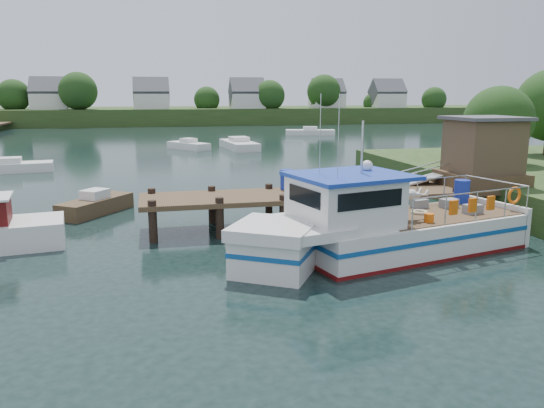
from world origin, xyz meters
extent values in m
plane|color=black|center=(0.00, 0.00, 0.00)|extent=(160.00, 160.00, 0.00)
cylinder|color=#332114|center=(14.00, 6.00, 1.52)|extent=(0.50, 0.50, 3.05)
sphere|color=#204116|center=(14.00, 6.00, 3.96)|extent=(3.90, 3.90, 3.90)
cube|color=#30481E|center=(0.00, 84.00, 1.40)|extent=(140.00, 24.00, 3.00)
cylinder|color=#332114|center=(-28.00, 79.00, 2.10)|extent=(0.60, 0.60, 4.20)
sphere|color=#204116|center=(-28.00, 79.00, 5.21)|extent=(5.54, 5.54, 5.54)
cylinder|color=#332114|center=(-17.00, 75.00, 2.40)|extent=(0.60, 0.60, 4.80)
sphere|color=#204116|center=(-17.00, 75.00, 5.95)|extent=(6.34, 6.34, 6.34)
cylinder|color=#332114|center=(-6.00, 77.00, 1.50)|extent=(0.60, 0.60, 3.00)
sphere|color=#204116|center=(-6.00, 77.00, 3.72)|extent=(3.96, 3.96, 3.96)
cylinder|color=#332114|center=(5.00, 79.00, 1.80)|extent=(0.60, 0.60, 3.60)
sphere|color=#204116|center=(5.00, 79.00, 4.46)|extent=(4.75, 4.75, 4.75)
cylinder|color=#332114|center=(16.00, 75.00, 2.10)|extent=(0.60, 0.60, 4.20)
sphere|color=#204116|center=(16.00, 75.00, 5.21)|extent=(5.54, 5.54, 5.54)
cylinder|color=#332114|center=(27.00, 77.00, 2.40)|extent=(0.60, 0.60, 4.80)
sphere|color=#204116|center=(27.00, 77.00, 5.95)|extent=(6.34, 6.34, 6.34)
cylinder|color=#332114|center=(38.00, 79.00, 1.50)|extent=(0.60, 0.60, 3.00)
sphere|color=#204116|center=(38.00, 79.00, 3.72)|extent=(3.96, 3.96, 3.96)
cylinder|color=#332114|center=(49.00, 75.00, 1.80)|extent=(0.60, 0.60, 3.60)
sphere|color=#204116|center=(49.00, 75.00, 4.46)|extent=(4.75, 4.75, 4.75)
cube|color=silver|center=(-22.00, 78.00, 4.00)|extent=(6.00, 5.00, 3.00)
cube|color=#47474C|center=(-22.00, 78.00, 5.90)|extent=(6.20, 5.09, 5.09)
cube|color=silver|center=(-5.00, 77.00, 4.00)|extent=(6.00, 5.00, 3.00)
cube|color=#47474C|center=(-5.00, 77.00, 5.90)|extent=(6.20, 5.09, 5.09)
cube|color=silver|center=(12.00, 76.00, 4.00)|extent=(6.00, 5.00, 3.00)
cube|color=#47474C|center=(12.00, 76.00, 5.90)|extent=(6.20, 5.09, 5.09)
cube|color=silver|center=(28.00, 78.00, 4.00)|extent=(6.00, 5.00, 3.00)
cube|color=#47474C|center=(28.00, 78.00, 5.90)|extent=(6.20, 5.09, 5.09)
cube|color=silver|center=(40.00, 77.00, 4.00)|extent=(6.00, 5.00, 3.00)
cube|color=#47474C|center=(40.00, 77.00, 5.90)|extent=(6.20, 5.09, 5.09)
cube|color=#4D3924|center=(2.00, 0.00, 1.30)|extent=(16.00, 3.00, 0.20)
cylinder|color=black|center=(-5.50, -1.30, 0.65)|extent=(0.32, 0.32, 1.90)
cylinder|color=black|center=(-5.50, 1.30, 0.65)|extent=(0.32, 0.32, 1.90)
cylinder|color=black|center=(-3.00, -1.30, 0.65)|extent=(0.32, 0.32, 1.90)
cylinder|color=black|center=(-3.00, 1.30, 0.65)|extent=(0.32, 0.32, 1.90)
cylinder|color=black|center=(-0.50, -1.30, 0.65)|extent=(0.32, 0.32, 1.90)
cylinder|color=black|center=(-0.50, 1.30, 0.65)|extent=(0.32, 0.32, 1.90)
cylinder|color=black|center=(2.00, -1.30, 0.65)|extent=(0.32, 0.32, 1.90)
cylinder|color=black|center=(2.00, 1.30, 0.65)|extent=(0.32, 0.32, 1.90)
cylinder|color=black|center=(4.50, -1.30, 0.65)|extent=(0.32, 0.32, 1.90)
cylinder|color=black|center=(4.50, 1.30, 0.65)|extent=(0.32, 0.32, 1.90)
cylinder|color=black|center=(7.00, -1.30, 0.65)|extent=(0.32, 0.32, 1.90)
cylinder|color=black|center=(7.00, 1.30, 0.65)|extent=(0.32, 0.32, 1.90)
cylinder|color=black|center=(9.50, -1.30, 0.65)|extent=(0.32, 0.32, 1.90)
cylinder|color=black|center=(9.50, 1.30, 0.65)|extent=(0.32, 0.32, 1.90)
cube|color=#4D3924|center=(9.00, 0.00, 1.70)|extent=(3.20, 3.00, 0.60)
cube|color=#4F3E2C|center=(9.00, 0.00, 3.10)|extent=(2.60, 2.60, 2.40)
cube|color=#47474C|center=(9.00, 0.00, 4.40)|extent=(3.00, 3.00, 0.15)
cube|color=#A5A8AD|center=(6.70, 0.90, 1.65)|extent=(3.34, 0.90, 0.79)
cylinder|color=silver|center=(6.70, 0.50, 2.15)|extent=(3.34, 0.05, 0.76)
cylinder|color=silver|center=(6.70, 1.30, 2.15)|extent=(3.34, 0.05, 0.76)
cube|color=slate|center=(1.00, -1.00, 1.56)|extent=(0.60, 0.40, 0.30)
cube|color=slate|center=(2.00, -0.80, 1.56)|extent=(0.60, 0.40, 0.30)
cylinder|color=#DF5E0D|center=(3.00, -1.10, 1.55)|extent=(0.30, 0.30, 0.28)
cylinder|color=navy|center=(0.20, 0.90, 1.84)|extent=(0.56, 0.56, 0.85)
cube|color=silver|center=(3.27, -4.41, 0.61)|extent=(8.46, 4.93, 1.22)
cube|color=silver|center=(-1.88, -5.64, 0.61)|extent=(3.09, 3.09, 1.22)
cube|color=silver|center=(-1.88, -5.64, 1.38)|extent=(3.36, 3.41, 0.37)
cube|color=silver|center=(-0.85, -5.40, 1.35)|extent=(2.76, 3.43, 0.32)
cube|color=#124C91|center=(3.27, -4.41, 0.76)|extent=(8.58, 5.00, 0.15)
cube|color=#124C91|center=(-1.88, -5.64, 0.76)|extent=(3.15, 3.15, 0.15)
cube|color=#610D0E|center=(3.27, -4.41, 0.05)|extent=(8.57, 4.98, 0.15)
cube|color=#4D3924|center=(4.51, -4.12, 1.23)|extent=(6.23, 4.11, 0.04)
cube|color=silver|center=(7.29, -3.46, 0.71)|extent=(0.94, 3.14, 1.43)
cube|color=silver|center=(0.59, -5.05, 2.01)|extent=(3.52, 3.37, 1.59)
cube|color=black|center=(0.92, -6.40, 2.33)|extent=(2.28, 0.58, 0.53)
cube|color=black|center=(0.27, -3.70, 2.33)|extent=(2.28, 0.58, 0.53)
cube|color=black|center=(-0.86, -5.40, 2.33)|extent=(0.48, 1.86, 0.53)
cube|color=#1A3AA6|center=(0.80, -5.00, 2.86)|extent=(4.21, 3.82, 0.13)
cylinder|color=silver|center=(1.21, -4.91, 3.76)|extent=(0.10, 0.10, 1.69)
cylinder|color=silver|center=(0.10, -5.72, 4.18)|extent=(0.03, 0.03, 2.54)
cylinder|color=silver|center=(-0.15, -4.69, 4.18)|extent=(0.03, 0.03, 2.54)
sphere|color=silver|center=(1.63, -4.37, 3.07)|extent=(0.46, 0.46, 0.38)
cylinder|color=silver|center=(5.00, -5.51, 2.22)|extent=(5.16, 1.27, 0.05)
cylinder|color=silver|center=(4.32, -2.66, 2.22)|extent=(5.16, 1.27, 0.05)
cylinder|color=silver|center=(7.27, -3.46, 2.22)|extent=(0.72, 2.84, 0.05)
cylinder|color=silver|center=(2.48, -6.11, 1.72)|extent=(0.06, 0.06, 1.01)
cylinder|color=silver|center=(1.80, -3.26, 1.72)|extent=(0.06, 0.06, 1.01)
cylinder|color=silver|center=(3.82, -5.79, 1.72)|extent=(0.06, 0.06, 1.01)
cylinder|color=silver|center=(3.14, -2.94, 1.72)|extent=(0.06, 0.06, 1.01)
cylinder|color=silver|center=(5.16, -5.47, 1.72)|extent=(0.06, 0.06, 1.01)
cylinder|color=silver|center=(4.48, -2.62, 1.72)|extent=(0.06, 0.06, 1.01)
cylinder|color=silver|center=(6.50, -5.15, 1.72)|extent=(0.06, 0.06, 1.01)
cylinder|color=silver|center=(5.82, -2.31, 1.72)|extent=(0.06, 0.06, 1.01)
cylinder|color=silver|center=(7.58, -4.89, 1.72)|extent=(0.06, 0.06, 1.01)
cylinder|color=silver|center=(6.90, -2.05, 1.72)|extent=(0.06, 0.06, 1.01)
cube|color=slate|center=(5.69, -4.49, 1.41)|extent=(0.72, 0.56, 0.34)
cube|color=slate|center=(5.42, -3.36, 1.41)|extent=(0.72, 0.56, 0.34)
cube|color=slate|center=(4.29, -3.19, 1.41)|extent=(0.66, 0.53, 0.34)
cylinder|color=navy|center=(6.35, -2.70, 1.69)|extent=(0.71, 0.71, 0.93)
cylinder|color=#DF5E0D|center=(3.49, -5.34, 1.39)|extent=(0.38, 0.38, 0.32)
torus|color=#BFB28C|center=(3.84, -4.06, 1.29)|extent=(0.71, 0.71, 0.13)
torus|color=#DF5E0D|center=(7.51, -4.28, 1.80)|extent=(0.66, 0.26, 0.66)
cube|color=#DF5E0D|center=(4.13, -5.73, 1.80)|extent=(0.31, 0.17, 0.48)
cube|color=#DF5E0D|center=(4.96, -5.54, 1.80)|extent=(0.31, 0.17, 0.48)
cube|color=#DF5E0D|center=(5.78, -5.34, 1.80)|extent=(0.31, 0.17, 0.48)
imported|color=silver|center=(2.73, -4.87, 2.15)|extent=(0.59, 0.76, 1.86)
cube|color=#4D3924|center=(-8.06, 4.31, 0.36)|extent=(3.34, 3.92, 0.72)
cube|color=silver|center=(-8.06, 4.31, 0.90)|extent=(1.39, 1.43, 0.46)
cube|color=silver|center=(15.71, 48.49, 0.36)|extent=(6.95, 3.77, 0.71)
cube|color=silver|center=(15.71, 48.49, 0.89)|extent=(2.18, 1.98, 0.46)
cube|color=silver|center=(-15.29, 19.54, 0.33)|extent=(5.93, 2.70, 0.67)
cube|color=silver|center=(-15.29, 19.54, 0.84)|extent=(1.77, 1.58, 0.43)
cube|color=silver|center=(-1.77, 32.76, 0.35)|extent=(4.19, 5.19, 0.71)
cube|color=silver|center=(-1.77, 32.76, 0.89)|extent=(1.79, 1.85, 0.46)
cube|color=silver|center=(14.18, 14.69, 0.32)|extent=(6.56, 5.23, 0.64)
cube|color=silver|center=(14.18, 14.69, 0.80)|extent=(2.33, 2.25, 0.41)
cube|color=silver|center=(3.25, 32.12, 0.39)|extent=(3.15, 7.45, 0.78)
cube|color=silver|center=(3.25, 32.12, 0.98)|extent=(1.92, 2.19, 0.50)
camera|label=1|loc=(-5.43, -20.92, 5.44)|focal=35.00mm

